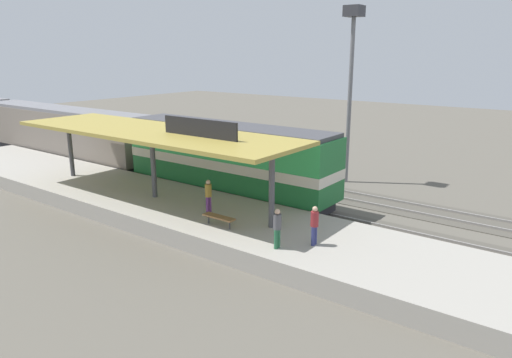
{
  "coord_description": "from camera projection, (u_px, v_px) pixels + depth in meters",
  "views": [
    {
      "loc": [
        -21.65,
        -19.79,
        8.76
      ],
      "look_at": [
        -1.38,
        -4.71,
        2.0
      ],
      "focal_mm": 33.17,
      "sensor_mm": 36.0,
      "label": 1
    }
  ],
  "objects": [
    {
      "name": "ground_plane",
      "position": [
        230.0,
        186.0,
        32.0
      ],
      "size": [
        120.0,
        120.0,
        0.0
      ],
      "primitive_type": "plane",
      "color": "#5B564C"
    },
    {
      "name": "person_waiting",
      "position": [
        277.0,
        226.0,
        19.41
      ],
      "size": [
        0.34,
        0.34,
        1.71
      ],
      "color": "#23603D",
      "rests_on": "platform"
    },
    {
      "name": "platform",
      "position": [
        156.0,
        204.0,
        26.77
      ],
      "size": [
        6.0,
        44.0,
        0.9
      ],
      "primitive_type": "cube",
      "color": "#9E998E",
      "rests_on": "ground"
    },
    {
      "name": "passenger_carriage_front",
      "position": [
        62.0,
        133.0,
        39.37
      ],
      "size": [
        2.9,
        20.0,
        4.24
      ],
      "color": "#28282D",
      "rests_on": "track_near"
    },
    {
      "name": "track_far",
      "position": [
        253.0,
        178.0,
        34.01
      ],
      "size": [
        3.2,
        110.0,
        0.16
      ],
      "color": "#4E4941",
      "rests_on": "ground"
    },
    {
      "name": "person_walking",
      "position": [
        314.0,
        224.0,
        19.74
      ],
      "size": [
        0.34,
        0.34,
        1.71
      ],
      "color": "navy",
      "rests_on": "platform"
    },
    {
      "name": "person_boarding",
      "position": [
        208.0,
        194.0,
        23.81
      ],
      "size": [
        0.34,
        0.34,
        1.71
      ],
      "color": "#663375",
      "rests_on": "platform"
    },
    {
      "name": "locomotive",
      "position": [
        228.0,
        160.0,
        28.96
      ],
      "size": [
        2.93,
        14.43,
        4.44
      ],
      "color": "#28282D",
      "rests_on": "track_near"
    },
    {
      "name": "station_canopy",
      "position": [
        153.0,
        133.0,
        25.66
      ],
      "size": [
        5.2,
        18.0,
        4.7
      ],
      "color": "#47474C",
      "rests_on": "platform"
    },
    {
      "name": "platform_bench",
      "position": [
        219.0,
        217.0,
        22.0
      ],
      "size": [
        0.44,
        1.7,
        0.5
      ],
      "color": "#333338",
      "rests_on": "platform"
    },
    {
      "name": "freight_car",
      "position": [
        200.0,
        144.0,
        36.49
      ],
      "size": [
        2.8,
        12.0,
        3.54
      ],
      "color": "#28282D",
      "rests_on": "track_far"
    },
    {
      "name": "light_mast",
      "position": [
        352.0,
        58.0,
        31.03
      ],
      "size": [
        1.1,
        1.1,
        11.7
      ],
      "color": "slate",
      "rests_on": "ground"
    },
    {
      "name": "track_near",
      "position": [
        210.0,
        193.0,
        30.45
      ],
      "size": [
        3.2,
        110.0,
        0.16
      ],
      "color": "#4E4941",
      "rests_on": "ground"
    }
  ]
}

